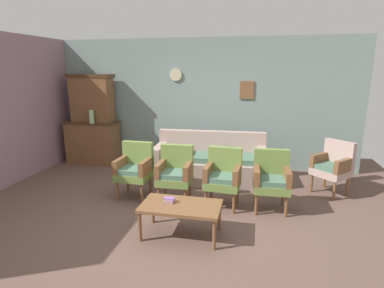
{
  "coord_description": "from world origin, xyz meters",
  "views": [
    {
      "loc": [
        1.14,
        -3.91,
        2.08
      ],
      "look_at": [
        0.09,
        1.01,
        0.85
      ],
      "focal_mm": 28.94,
      "sensor_mm": 36.0,
      "label": 1
    }
  ],
  "objects_px": {
    "floral_couch": "(210,163)",
    "book_stack_on_table": "(169,200)",
    "armchair_row_middle": "(135,167)",
    "side_cabinet": "(93,142)",
    "armchair_near_couch_end": "(223,175)",
    "armchair_near_cabinet": "(271,178)",
    "coffee_table": "(181,208)",
    "vase_on_cabinet": "(91,117)",
    "armchair_by_doorway": "(175,171)",
    "floor_vase_by_wall": "(348,164)",
    "wingback_chair_by_fireplace": "(333,165)"
  },
  "relations": [
    {
      "from": "floral_couch",
      "to": "wingback_chair_by_fireplace",
      "type": "relative_size",
      "value": 2.34
    },
    {
      "from": "floral_couch",
      "to": "armchair_near_cabinet",
      "type": "height_order",
      "value": "same"
    },
    {
      "from": "armchair_row_middle",
      "to": "coffee_table",
      "type": "distance_m",
      "value": 1.49
    },
    {
      "from": "side_cabinet",
      "to": "armchair_near_couch_end",
      "type": "height_order",
      "value": "side_cabinet"
    },
    {
      "from": "wingback_chair_by_fireplace",
      "to": "floor_vase_by_wall",
      "type": "distance_m",
      "value": 0.84
    },
    {
      "from": "vase_on_cabinet",
      "to": "floral_couch",
      "type": "bearing_deg",
      "value": -8.89
    },
    {
      "from": "armchair_row_middle",
      "to": "side_cabinet",
      "type": "bearing_deg",
      "value": 135.66
    },
    {
      "from": "armchair_by_doorway",
      "to": "armchair_near_cabinet",
      "type": "xyz_separation_m",
      "value": [
        1.47,
        0.02,
        0.0
      ]
    },
    {
      "from": "coffee_table",
      "to": "book_stack_on_table",
      "type": "distance_m",
      "value": 0.18
    },
    {
      "from": "floral_couch",
      "to": "armchair_row_middle",
      "type": "distance_m",
      "value": 1.51
    },
    {
      "from": "armchair_row_middle",
      "to": "armchair_near_couch_end",
      "type": "height_order",
      "value": "same"
    },
    {
      "from": "armchair_by_doorway",
      "to": "armchair_near_couch_end",
      "type": "height_order",
      "value": "same"
    },
    {
      "from": "armchair_by_doorway",
      "to": "wingback_chair_by_fireplace",
      "type": "relative_size",
      "value": 1.0
    },
    {
      "from": "wingback_chair_by_fireplace",
      "to": "book_stack_on_table",
      "type": "relative_size",
      "value": 6.41
    },
    {
      "from": "side_cabinet",
      "to": "vase_on_cabinet",
      "type": "height_order",
      "value": "vase_on_cabinet"
    },
    {
      "from": "armchair_row_middle",
      "to": "coffee_table",
      "type": "relative_size",
      "value": 0.9
    },
    {
      "from": "vase_on_cabinet",
      "to": "armchair_near_cabinet",
      "type": "xyz_separation_m",
      "value": [
        3.73,
        -1.47,
        -0.57
      ]
    },
    {
      "from": "armchair_by_doorway",
      "to": "armchair_near_cabinet",
      "type": "height_order",
      "value": "same"
    },
    {
      "from": "book_stack_on_table",
      "to": "floor_vase_by_wall",
      "type": "xyz_separation_m",
      "value": [
        2.75,
        2.54,
        -0.13
      ]
    },
    {
      "from": "book_stack_on_table",
      "to": "floor_vase_by_wall",
      "type": "distance_m",
      "value": 3.75
    },
    {
      "from": "side_cabinet",
      "to": "floor_vase_by_wall",
      "type": "height_order",
      "value": "side_cabinet"
    },
    {
      "from": "armchair_near_couch_end",
      "to": "vase_on_cabinet",
      "type": "bearing_deg",
      "value": 153.55
    },
    {
      "from": "wingback_chair_by_fireplace",
      "to": "book_stack_on_table",
      "type": "height_order",
      "value": "wingback_chair_by_fireplace"
    },
    {
      "from": "armchair_near_couch_end",
      "to": "floor_vase_by_wall",
      "type": "height_order",
      "value": "armchair_near_couch_end"
    },
    {
      "from": "side_cabinet",
      "to": "coffee_table",
      "type": "relative_size",
      "value": 1.16
    },
    {
      "from": "floral_couch",
      "to": "coffee_table",
      "type": "height_order",
      "value": "floral_couch"
    },
    {
      "from": "coffee_table",
      "to": "floral_couch",
      "type": "bearing_deg",
      "value": 88.78
    },
    {
      "from": "armchair_near_cabinet",
      "to": "coffee_table",
      "type": "xyz_separation_m",
      "value": [
        -1.13,
        -1.03,
        -0.12
      ]
    },
    {
      "from": "book_stack_on_table",
      "to": "armchair_row_middle",
      "type": "bearing_deg",
      "value": 130.91
    },
    {
      "from": "armchair_near_cabinet",
      "to": "coffee_table",
      "type": "relative_size",
      "value": 0.9
    },
    {
      "from": "armchair_row_middle",
      "to": "armchair_near_couch_end",
      "type": "bearing_deg",
      "value": -2.35
    },
    {
      "from": "side_cabinet",
      "to": "wingback_chair_by_fireplace",
      "type": "xyz_separation_m",
      "value": [
        4.88,
        -0.8,
        0.03
      ]
    },
    {
      "from": "side_cabinet",
      "to": "floral_couch",
      "type": "relative_size",
      "value": 0.55
    },
    {
      "from": "armchair_row_middle",
      "to": "armchair_near_couch_end",
      "type": "relative_size",
      "value": 1.0
    },
    {
      "from": "armchair_near_couch_end",
      "to": "floor_vase_by_wall",
      "type": "bearing_deg",
      "value": 35.99
    },
    {
      "from": "floral_couch",
      "to": "coffee_table",
      "type": "bearing_deg",
      "value": -91.22
    },
    {
      "from": "armchair_by_doorway",
      "to": "side_cabinet",
      "type": "bearing_deg",
      "value": 144.6
    },
    {
      "from": "coffee_table",
      "to": "book_stack_on_table",
      "type": "relative_size",
      "value": 7.12
    },
    {
      "from": "floral_couch",
      "to": "book_stack_on_table",
      "type": "xyz_separation_m",
      "value": [
        -0.21,
        -2.05,
        0.13
      ]
    },
    {
      "from": "armchair_row_middle",
      "to": "armchair_near_cabinet",
      "type": "xyz_separation_m",
      "value": [
        2.17,
        -0.03,
        0.0
      ]
    },
    {
      "from": "armchair_by_doorway",
      "to": "book_stack_on_table",
      "type": "bearing_deg",
      "value": -79.21
    },
    {
      "from": "armchair_near_cabinet",
      "to": "floor_vase_by_wall",
      "type": "bearing_deg",
      "value": 46.73
    },
    {
      "from": "wingback_chair_by_fireplace",
      "to": "floor_vase_by_wall",
      "type": "bearing_deg",
      "value": 58.72
    },
    {
      "from": "armchair_by_doorway",
      "to": "floor_vase_by_wall",
      "type": "distance_m",
      "value": 3.34
    },
    {
      "from": "armchair_near_cabinet",
      "to": "side_cabinet",
      "type": "bearing_deg",
      "value": 156.64
    },
    {
      "from": "side_cabinet",
      "to": "armchair_near_couch_end",
      "type": "bearing_deg",
      "value": -28.33
    },
    {
      "from": "floral_couch",
      "to": "book_stack_on_table",
      "type": "distance_m",
      "value": 2.06
    },
    {
      "from": "armchair_near_couch_end",
      "to": "side_cabinet",
      "type": "bearing_deg",
      "value": 151.67
    },
    {
      "from": "armchair_near_couch_end",
      "to": "armchair_near_cabinet",
      "type": "distance_m",
      "value": 0.71
    },
    {
      "from": "coffee_table",
      "to": "book_stack_on_table",
      "type": "xyz_separation_m",
      "value": [
        -0.16,
        0.04,
        0.08
      ]
    }
  ]
}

